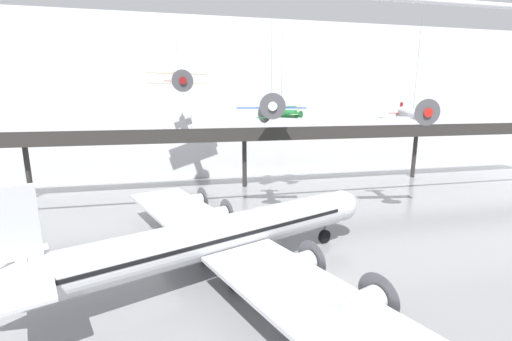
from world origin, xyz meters
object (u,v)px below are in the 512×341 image
object	(u,v)px
airliner_silver_main	(216,238)
suspended_plane_green_biplane	(281,113)
suspended_plane_cream_biplane	(178,80)
suspended_plane_blue_trainer	(271,105)
suspended_plane_silver_racer	(413,114)

from	to	relation	value
airliner_silver_main	suspended_plane_green_biplane	bearing A→B (deg)	41.14
airliner_silver_main	suspended_plane_cream_biplane	bearing A→B (deg)	73.08
suspended_plane_cream_biplane	suspended_plane_blue_trainer	world-z (taller)	suspended_plane_cream_biplane
suspended_plane_cream_biplane	airliner_silver_main	bearing A→B (deg)	-6.55
suspended_plane_green_biplane	suspended_plane_silver_racer	xyz separation A→B (m)	(11.59, -13.20, 0.31)
suspended_plane_green_biplane	suspended_plane_cream_biplane	bearing A→B (deg)	37.53
airliner_silver_main	suspended_plane_blue_trainer	distance (m)	17.83
airliner_silver_main	suspended_plane_blue_trainer	xyz separation A→B (m)	(7.74, 12.86, 9.62)
suspended_plane_green_biplane	suspended_plane_cream_biplane	world-z (taller)	suspended_plane_cream_biplane
suspended_plane_silver_racer	suspended_plane_blue_trainer	size ratio (longest dim) A/B	1.06
suspended_plane_cream_biplane	suspended_plane_silver_racer	bearing A→B (deg)	44.64
suspended_plane_green_biplane	suspended_plane_blue_trainer	world-z (taller)	suspended_plane_blue_trainer
suspended_plane_green_biplane	suspended_plane_cream_biplane	distance (m)	15.54
suspended_plane_cream_biplane	suspended_plane_blue_trainer	bearing A→B (deg)	23.12
suspended_plane_cream_biplane	suspended_plane_blue_trainer	distance (m)	17.97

